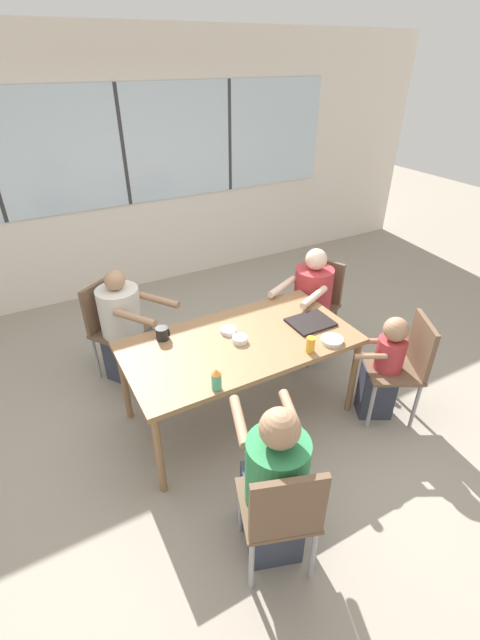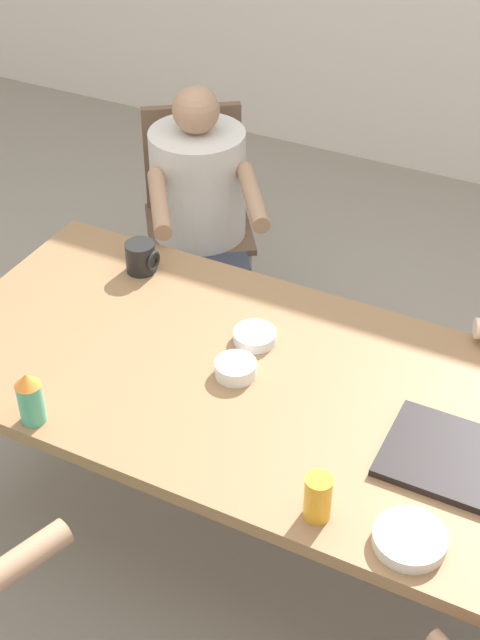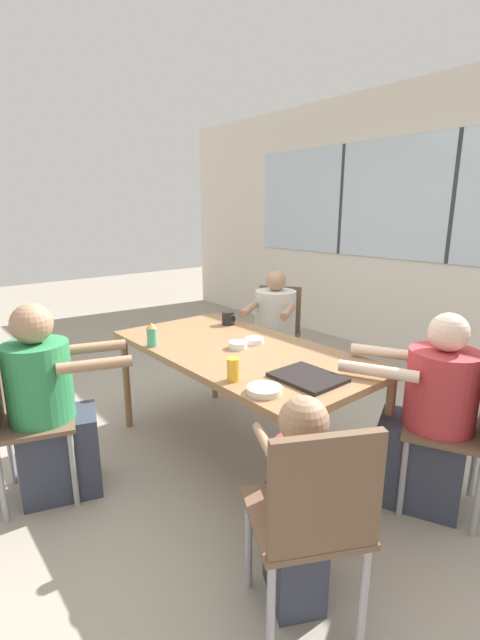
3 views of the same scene
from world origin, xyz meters
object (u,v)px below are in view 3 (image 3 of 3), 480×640
(bowl_white_shallow, at_px, (238,345))
(bowl_cereal, at_px, (254,341))
(chair_for_toddler, at_px, (314,514))
(juice_glass, at_px, (233,369))
(chair_for_woman_green_shirt, at_px, (15,410))
(bowl_fruit, at_px, (264,390))
(person_toddler, at_px, (298,509))
(sippy_cup, at_px, (152,334))
(person_man_teal_shirt, at_px, (428,423))
(chair_for_man_teal_shirt, at_px, (467,419))
(person_woman_green_shirt, at_px, (51,413))
(chair_for_man_blue_shirt, at_px, (278,326))
(person_man_blue_shirt, at_px, (274,339))
(coffee_mug, at_px, (228,318))

(bowl_white_shallow, height_order, bowl_cereal, bowl_white_shallow)
(chair_for_toddler, bearing_deg, juice_glass, 100.04)
(chair_for_woman_green_shirt, relative_size, bowl_fruit, 5.38)
(person_toddler, distance_m, sippy_cup, 1.42)
(person_man_teal_shirt, xyz_separation_m, sippy_cup, (-1.38, -0.85, 0.33))
(chair_for_man_teal_shirt, xyz_separation_m, person_woman_green_shirt, (-1.51, -1.57, -0.05))
(chair_for_man_blue_shirt, bearing_deg, juice_glass, 93.39)
(chair_for_woman_green_shirt, distance_m, bowl_white_shallow, 1.27)
(person_woman_green_shirt, bearing_deg, person_man_blue_shirt, 116.73)
(coffee_mug, distance_m, bowl_cereal, 0.49)
(person_man_blue_shirt, height_order, bowl_fruit, person_man_blue_shirt)
(chair_for_man_blue_shirt, xyz_separation_m, person_toddler, (1.70, -1.57, -0.10))
(chair_for_toddler, distance_m, person_man_teal_shirt, 1.06)
(person_man_teal_shirt, bearing_deg, person_man_blue_shirt, 49.98)
(chair_for_toddler, distance_m, bowl_white_shallow, 1.29)
(chair_for_toddler, bearing_deg, person_man_teal_shirt, 34.83)
(bowl_white_shallow, bearing_deg, person_man_teal_shirt, 24.98)
(juice_glass, relative_size, bowl_white_shallow, 1.04)
(person_man_teal_shirt, bearing_deg, person_woman_green_shirt, 113.22)
(bowl_cereal, bearing_deg, chair_for_toddler, -32.93)
(chair_for_toddler, relative_size, person_woman_green_shirt, 0.81)
(coffee_mug, bearing_deg, person_man_teal_shirt, 6.18)
(chair_for_woman_green_shirt, height_order, bowl_cereal, chair_for_woman_green_shirt)
(chair_for_toddler, height_order, bowl_white_shallow, chair_for_toddler)
(bowl_white_shallow, distance_m, bowl_cereal, 0.15)
(person_toddler, height_order, juice_glass, person_toddler)
(sippy_cup, xyz_separation_m, bowl_cereal, (0.36, 0.53, -0.06))
(person_toddler, height_order, bowl_white_shallow, person_toddler)
(bowl_cereal, bearing_deg, coffee_mug, 161.50)
(chair_for_toddler, bearing_deg, person_woman_green_shirt, 134.77)
(person_man_blue_shirt, distance_m, juice_glass, 1.63)
(juice_glass, bearing_deg, coffee_mug, 142.94)
(coffee_mug, relative_size, bowl_cereal, 0.82)
(chair_for_woman_green_shirt, relative_size, person_man_blue_shirt, 0.84)
(chair_for_toddler, relative_size, person_man_teal_shirt, 0.83)
(person_man_teal_shirt, xyz_separation_m, bowl_white_shallow, (-1.00, -0.47, 0.28))
(chair_for_man_blue_shirt, relative_size, person_man_teal_shirt, 0.83)
(bowl_white_shallow, bearing_deg, person_woman_green_shirt, -108.82)
(coffee_mug, bearing_deg, chair_for_man_teal_shirt, 8.07)
(person_woman_green_shirt, height_order, sippy_cup, person_woman_green_shirt)
(person_woman_green_shirt, xyz_separation_m, bowl_fruit, (0.94, 0.70, 0.25))
(chair_for_man_blue_shirt, relative_size, chair_for_man_teal_shirt, 1.00)
(juice_glass, xyz_separation_m, bowl_cereal, (-0.40, 0.49, -0.04))
(chair_for_woman_green_shirt, height_order, person_man_teal_shirt, person_man_teal_shirt)
(person_toddler, relative_size, juice_glass, 7.80)
(chair_for_toddler, xyz_separation_m, sippy_cup, (-1.50, 0.21, 0.27))
(coffee_mug, xyz_separation_m, sippy_cup, (0.11, -0.69, 0.03))
(person_man_teal_shirt, height_order, juice_glass, person_man_teal_shirt)
(person_man_teal_shirt, relative_size, juice_glass, 9.13)
(chair_for_woman_green_shirt, distance_m, chair_for_toddler, 1.64)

